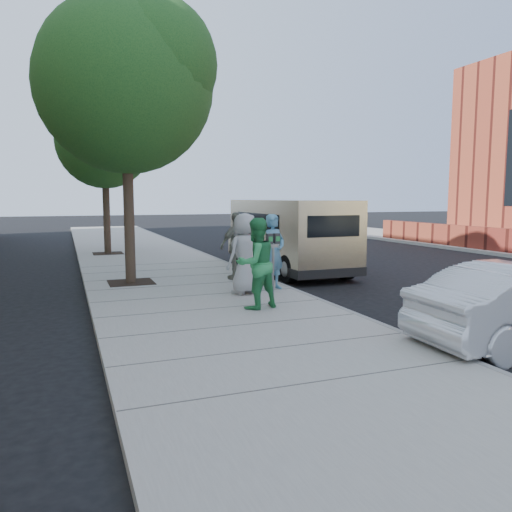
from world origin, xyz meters
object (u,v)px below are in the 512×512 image
object	(u,v)px
person_striped_polo	(237,246)
person_officer	(274,252)
tree_far	(105,137)
person_gray_shirt	(245,254)
parking_meter	(273,252)
van	(288,234)
tree_near	(127,78)
person_green_shirt	(256,263)

from	to	relation	value
person_striped_polo	person_officer	bearing A→B (deg)	84.81
tree_far	person_officer	bearing A→B (deg)	-72.14
person_gray_shirt	person_officer	bearing A→B (deg)	176.52
parking_meter	van	size ratio (longest dim) A/B	0.24
tree_near	van	size ratio (longest dim) A/B	1.17
parking_meter	person_gray_shirt	world-z (taller)	person_gray_shirt
tree_near	person_green_shirt	size ratio (longest dim) A/B	3.98
tree_far	person_gray_shirt	bearing A→B (deg)	-77.17
person_gray_shirt	tree_near	bearing A→B (deg)	-70.26
person_officer	person_gray_shirt	size ratio (longest dim) A/B	0.98
person_green_shirt	van	bearing A→B (deg)	-135.06
tree_near	van	bearing A→B (deg)	13.75
parking_meter	van	distance (m)	5.55
person_gray_shirt	person_green_shirt	bearing A→B (deg)	56.52
parking_meter	person_gray_shirt	bearing A→B (deg)	101.16
tree_far	van	distance (m)	8.98
tree_near	parking_meter	bearing A→B (deg)	-53.87
tree_near	parking_meter	distance (m)	6.20
van	person_green_shirt	distance (m)	6.38
person_green_shirt	parking_meter	bearing A→B (deg)	-151.36
tree_far	tree_near	bearing A→B (deg)	-90.00
van	tree_far	bearing A→B (deg)	129.68
person_striped_polo	person_green_shirt	bearing A→B (deg)	60.62
tree_far	parking_meter	bearing A→B (deg)	-76.77
person_green_shirt	person_striped_polo	world-z (taller)	person_striped_polo
tree_far	person_striped_polo	xyz separation A→B (m)	(2.85, -8.15, -3.78)
parking_meter	tree_far	bearing A→B (deg)	97.07
tree_near	person_gray_shirt	bearing A→B (deg)	-48.40
tree_far	person_officer	xyz separation A→B (m)	(3.20, -9.93, -3.79)
tree_near	person_gray_shirt	xyz separation A→B (m)	(2.33, -2.62, -4.43)
person_officer	person_striped_polo	bearing A→B (deg)	76.15
person_officer	person_gray_shirt	distance (m)	0.92
tree_near	van	world-z (taller)	tree_near
tree_near	person_officer	bearing A→B (deg)	-36.08
person_green_shirt	person_striped_polo	bearing A→B (deg)	-117.52
person_officer	tree_far	bearing A→B (deg)	82.86
tree_near	person_striped_polo	bearing A→B (deg)	-10.86
tree_far	parking_meter	size ratio (longest dim) A/B	4.28
tree_near	tree_far	size ratio (longest dim) A/B	1.16
parking_meter	person_green_shirt	xyz separation A→B (m)	(-0.63, -0.59, -0.15)
tree_near	person_striped_polo	size ratio (longest dim) A/B	3.95
tree_near	person_officer	size ratio (longest dim) A/B	3.97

